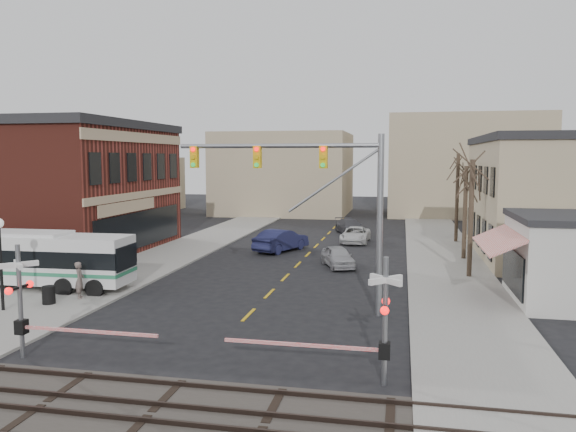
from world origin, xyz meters
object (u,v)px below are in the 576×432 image
object	(u,v)px
street_lamp	(0,244)
trash_bin	(49,295)
traffic_signal_mast	(321,187)
car_b	(281,240)
car_c	(355,235)
transit_bus	(27,258)
pedestrian_far	(108,263)
pedestrian_near	(80,280)
rr_crossing_east	(371,322)
car_d	(350,227)
rr_crossing_west	(31,303)
car_a	(338,257)

from	to	relation	value
street_lamp	trash_bin	xyz separation A→B (m)	(1.36, 1.40, -2.57)
traffic_signal_mast	trash_bin	distance (m)	13.79
street_lamp	car_b	xyz separation A→B (m)	(8.79, 18.85, -2.29)
street_lamp	trash_bin	bearing A→B (deg)	45.88
street_lamp	trash_bin	distance (m)	3.23
trash_bin	car_c	bearing A→B (deg)	61.26
transit_bus	pedestrian_far	xyz separation A→B (m)	(3.30, 2.47, -0.58)
traffic_signal_mast	pedestrian_near	distance (m)	12.72
rr_crossing_east	street_lamp	size ratio (longest dim) A/B	1.34
transit_bus	street_lamp	size ratio (longest dim) A/B	2.73
traffic_signal_mast	pedestrian_far	distance (m)	14.02
car_b	car_d	size ratio (longest dim) A/B	1.08
rr_crossing_west	car_d	xyz separation A→B (m)	(7.91, 34.32, -1.29)
street_lamp	rr_crossing_west	bearing A→B (deg)	-43.91
car_c	car_d	world-z (taller)	car_d
trash_bin	pedestrian_far	distance (m)	5.43
car_c	transit_bus	bearing A→B (deg)	-126.03
rr_crossing_west	car_b	size ratio (longest dim) A/B	1.11
transit_bus	car_c	world-z (taller)	transit_bus
car_a	pedestrian_far	bearing A→B (deg)	-172.03
car_a	street_lamp	bearing A→B (deg)	-156.24
traffic_signal_mast	car_a	size ratio (longest dim) A/B	2.38
transit_bus	street_lamp	world-z (taller)	street_lamp
transit_bus	pedestrian_near	world-z (taller)	transit_bus
street_lamp	pedestrian_near	size ratio (longest dim) A/B	2.31
rr_crossing_west	car_b	distance (m)	24.05
trash_bin	car_a	world-z (taller)	car_a
car_c	pedestrian_near	distance (m)	24.54
transit_bus	rr_crossing_east	distance (m)	20.75
car_d	pedestrian_near	world-z (taller)	pedestrian_near
rr_crossing_east	car_d	distance (m)	34.46
transit_bus	pedestrian_far	size ratio (longest dim) A/B	5.91
pedestrian_far	transit_bus	bearing A→B (deg)	155.77
transit_bus	car_b	xyz separation A→B (m)	(10.70, 14.53, -0.83)
car_c	rr_crossing_west	bearing A→B (deg)	-104.42
traffic_signal_mast	car_d	world-z (taller)	traffic_signal_mast
rr_crossing_west	rr_crossing_east	size ratio (longest dim) A/B	1.00
pedestrian_near	pedestrian_far	world-z (taller)	pedestrian_far
car_b	car_c	world-z (taller)	car_b
transit_bus	rr_crossing_west	distance (m)	11.57
car_a	pedestrian_far	world-z (taller)	pedestrian_far
traffic_signal_mast	street_lamp	world-z (taller)	traffic_signal_mast
trash_bin	street_lamp	bearing A→B (deg)	-134.12
street_lamp	traffic_signal_mast	bearing A→B (deg)	11.73
pedestrian_far	traffic_signal_mast	bearing A→B (deg)	-78.10
street_lamp	car_c	world-z (taller)	street_lamp
car_c	pedestrian_near	world-z (taller)	pedestrian_near
street_lamp	car_c	distance (m)	28.03
car_a	car_b	size ratio (longest dim) A/B	0.78
pedestrian_near	trash_bin	bearing A→B (deg)	122.66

